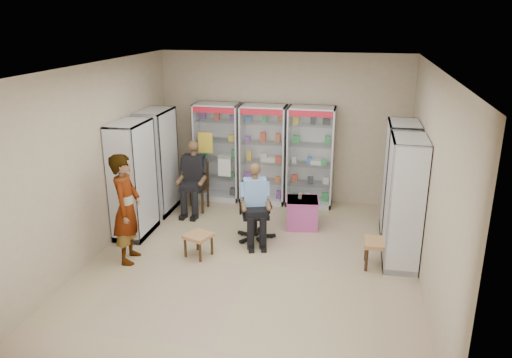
% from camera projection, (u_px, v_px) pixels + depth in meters
% --- Properties ---
extents(floor, '(6.00, 6.00, 0.00)m').
position_uv_depth(floor, '(252.00, 264.00, 7.75)').
color(floor, tan).
rests_on(floor, ground).
extents(room_shell, '(5.02, 6.02, 3.01)m').
position_uv_depth(room_shell, '(252.00, 141.00, 7.13)').
color(room_shell, tan).
rests_on(room_shell, ground).
extents(cabinet_back_left, '(0.90, 0.50, 2.00)m').
position_uv_depth(cabinet_back_left, '(218.00, 152.00, 10.22)').
color(cabinet_back_left, '#A4A5AB').
rests_on(cabinet_back_left, floor).
extents(cabinet_back_mid, '(0.90, 0.50, 2.00)m').
position_uv_depth(cabinet_back_mid, '(263.00, 154.00, 10.04)').
color(cabinet_back_mid, '#A1A4A8').
rests_on(cabinet_back_mid, floor).
extents(cabinet_back_right, '(0.90, 0.50, 2.00)m').
position_uv_depth(cabinet_back_right, '(310.00, 157.00, 9.86)').
color(cabinet_back_right, '#AEB1B6').
rests_on(cabinet_back_right, floor).
extents(cabinet_right_far, '(0.90, 0.50, 2.00)m').
position_uv_depth(cabinet_right_far, '(399.00, 180.00, 8.49)').
color(cabinet_right_far, '#ADAFB4').
rests_on(cabinet_right_far, floor).
extents(cabinet_right_near, '(0.90, 0.50, 2.00)m').
position_uv_depth(cabinet_right_near, '(404.00, 203.00, 7.47)').
color(cabinet_right_near, silver).
rests_on(cabinet_right_near, floor).
extents(cabinet_left_far, '(0.90, 0.50, 2.00)m').
position_uv_depth(cabinet_left_far, '(158.00, 162.00, 9.54)').
color(cabinet_left_far, '#ADB0B4').
rests_on(cabinet_left_far, floor).
extents(cabinet_left_near, '(0.90, 0.50, 2.00)m').
position_uv_depth(cabinet_left_near, '(133.00, 180.00, 8.51)').
color(cabinet_left_near, silver).
rests_on(cabinet_left_near, floor).
extents(wooden_chair, '(0.42, 0.42, 0.94)m').
position_uv_depth(wooden_chair, '(196.00, 187.00, 9.76)').
color(wooden_chair, black).
rests_on(wooden_chair, floor).
extents(seated_customer, '(0.44, 0.60, 1.34)m').
position_uv_depth(seated_customer, '(195.00, 178.00, 9.65)').
color(seated_customer, black).
rests_on(seated_customer, floor).
extents(office_chair, '(0.69, 0.69, 1.01)m').
position_uv_depth(office_chair, '(255.00, 211.00, 8.46)').
color(office_chair, black).
rests_on(office_chair, floor).
extents(seated_shopkeeper, '(0.58, 0.69, 1.29)m').
position_uv_depth(seated_shopkeeper, '(255.00, 205.00, 8.37)').
color(seated_shopkeeper, '#669ACA').
rests_on(seated_shopkeeper, floor).
extents(pink_trunk, '(0.61, 0.60, 0.53)m').
position_uv_depth(pink_trunk, '(302.00, 213.00, 9.03)').
color(pink_trunk, '#C74F9B').
rests_on(pink_trunk, floor).
extents(tea_glass, '(0.07, 0.07, 0.09)m').
position_uv_depth(tea_glass, '(300.00, 196.00, 8.98)').
color(tea_glass, '#502506').
rests_on(tea_glass, pink_trunk).
extents(woven_stool_a, '(0.43, 0.43, 0.43)m').
position_uv_depth(woven_stool_a, '(378.00, 254.00, 7.60)').
color(woven_stool_a, '#9E7142').
rests_on(woven_stool_a, floor).
extents(woven_stool_b, '(0.48, 0.48, 0.37)m').
position_uv_depth(woven_stool_b, '(199.00, 245.00, 7.95)').
color(woven_stool_b, '#A37445').
rests_on(woven_stool_b, floor).
extents(standing_man, '(0.50, 0.68, 1.73)m').
position_uv_depth(standing_man, '(127.00, 209.00, 7.61)').
color(standing_man, gray).
rests_on(standing_man, floor).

